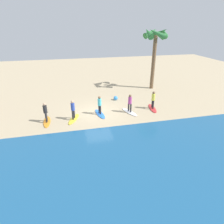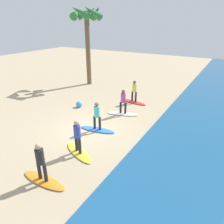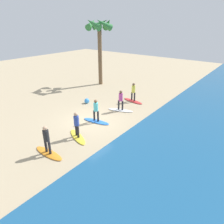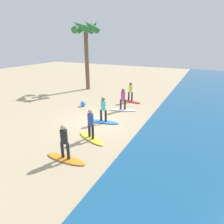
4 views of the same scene
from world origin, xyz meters
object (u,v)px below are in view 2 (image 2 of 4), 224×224
(surfboard_orange, at_px, (44,180))
(surfer_blue, at_px, (97,114))
(surfboard_red, at_px, (134,102))
(surfer_orange, at_px, (40,160))
(surfboard_blue, at_px, (97,130))
(beach_ball, at_px, (79,104))
(surfer_white, at_px, (123,100))
(surfboard_white, at_px, (123,114))
(surfer_red, at_px, (134,90))
(palm_tree, at_px, (87,21))
(surfboard_yellow, at_px, (79,152))
(surfer_yellow, at_px, (77,134))

(surfboard_orange, bearing_deg, surfer_blue, 95.64)
(surfboard_red, xyz_separation_m, surfer_orange, (9.65, 0.63, 0.99))
(surfboard_blue, relative_size, beach_ball, 4.78)
(surfboard_red, bearing_deg, surfer_blue, -80.21)
(surfer_white, bearing_deg, surfboard_white, 90.00)
(surfer_red, relative_size, palm_tree, 0.23)
(surfboard_yellow, bearing_deg, surfer_orange, -66.84)
(surfer_blue, bearing_deg, surfer_orange, 6.72)
(surfboard_white, height_order, palm_tree, palm_tree)
(surfer_blue, relative_size, surfer_orange, 1.00)
(surfer_red, xyz_separation_m, beach_ball, (2.88, -3.03, -0.82))
(surfer_red, height_order, surfboard_yellow, surfer_red)
(surfboard_orange, relative_size, beach_ball, 4.78)
(surfboard_red, distance_m, surfboard_orange, 9.67)
(beach_ball, bearing_deg, surfer_blue, 54.40)
(surfer_red, bearing_deg, palm_tree, -112.49)
(surfboard_yellow, height_order, palm_tree, palm_tree)
(surfboard_white, bearing_deg, surfboard_yellow, -106.29)
(surfboard_blue, bearing_deg, surfer_yellow, -87.17)
(surfboard_red, relative_size, palm_tree, 0.29)
(surfboard_red, xyz_separation_m, palm_tree, (-2.50, -6.04, 5.69))
(surfer_red, height_order, surfboard_orange, surfer_red)
(surfboard_white, height_order, beach_ball, beach_ball)
(surfboard_yellow, xyz_separation_m, surfboard_orange, (2.19, 0.02, 0.00))
(surfboard_white, height_order, surfer_orange, surfer_orange)
(surfboard_blue, xyz_separation_m, surfboard_orange, (4.53, 0.53, 0.00))
(surfer_yellow, height_order, beach_ball, surfer_yellow)
(surfer_white, xyz_separation_m, surfboard_orange, (7.26, 0.32, -0.99))
(surfer_red, bearing_deg, surfboard_orange, 3.74)
(surfer_red, height_order, surfboard_blue, surfer_red)
(surfboard_blue, height_order, palm_tree, palm_tree)
(surfer_red, bearing_deg, surfboard_blue, 1.08)
(surfboard_blue, height_order, surfer_orange, surfer_orange)
(surfboard_orange, bearing_deg, surfboard_white, 91.42)
(surfboard_blue, height_order, surfboard_orange, same)
(surfboard_red, xyz_separation_m, surfer_blue, (5.12, 0.10, 0.99))
(surfboard_yellow, relative_size, surfer_yellow, 1.28)
(palm_tree, bearing_deg, surfer_yellow, 33.73)
(surfer_blue, relative_size, surfboard_yellow, 0.78)
(surfer_orange, bearing_deg, surfboard_orange, 90.00)
(surfboard_white, distance_m, surfer_orange, 7.33)
(surfboard_white, relative_size, surfer_yellow, 1.28)
(surfer_red, distance_m, surfboard_blue, 5.21)
(surfboard_orange, bearing_deg, surfer_orange, 178.93)
(surfboard_red, bearing_deg, palm_tree, 166.22)
(surfboard_blue, distance_m, surfer_blue, 0.99)
(surfboard_orange, height_order, beach_ball, beach_ball)
(surfboard_red, xyz_separation_m, surfer_white, (2.39, 0.31, 0.99))
(surfer_yellow, bearing_deg, surfer_white, -176.65)
(surfboard_orange, bearing_deg, surfer_red, 92.67)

